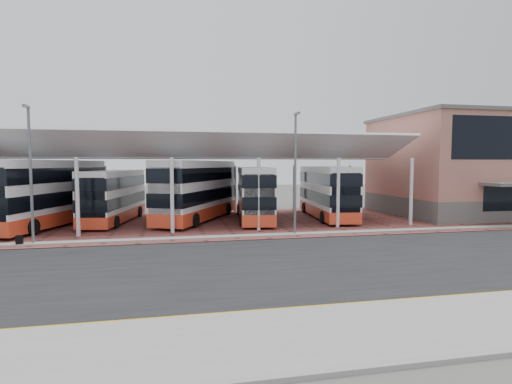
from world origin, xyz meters
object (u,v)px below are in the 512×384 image
(bus_3, at_px, (198,191))
(bus_5, at_px, (327,192))
(bus_4, at_px, (254,194))
(terminal, at_px, (482,165))
(bus_1, at_px, (49,194))
(bus_2, at_px, (114,196))

(bus_3, distance_m, bus_5, 11.17)
(bus_4, distance_m, bus_5, 6.50)
(terminal, distance_m, bus_1, 38.14)
(bus_5, bearing_deg, bus_1, -172.66)
(bus_1, relative_size, bus_2, 1.19)
(terminal, distance_m, bus_5, 15.97)
(bus_1, height_order, bus_3, bus_1)
(terminal, xyz_separation_m, bus_4, (-22.29, -0.27, -2.41))
(bus_1, relative_size, bus_5, 1.12)
(terminal, height_order, bus_2, terminal)
(bus_1, distance_m, bus_2, 4.69)
(terminal, distance_m, bus_2, 33.71)
(bus_2, xyz_separation_m, bus_4, (11.32, -1.09, 0.12))
(bus_4, bearing_deg, terminal, 8.07)
(bus_2, distance_m, bus_4, 11.37)
(bus_1, xyz_separation_m, bus_2, (4.48, 1.35, -0.40))
(bus_2, height_order, bus_5, bus_5)
(bus_4, bearing_deg, bus_3, 177.04)
(bus_1, xyz_separation_m, bus_3, (11.15, 1.11, -0.01))
(bus_3, bearing_deg, terminal, 24.65)
(terminal, relative_size, bus_5, 1.66)
(bus_2, distance_m, bus_5, 17.84)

